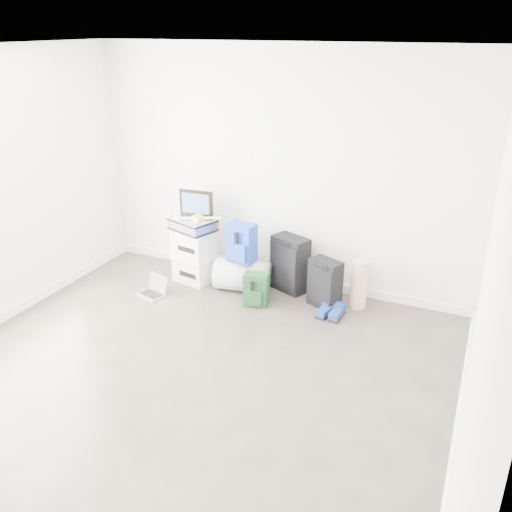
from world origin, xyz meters
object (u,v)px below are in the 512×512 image
at_px(briefcase, 193,224).
at_px(duffel_bag, 242,275).
at_px(large_suitcase, 290,264).
at_px(laptop, 154,290).
at_px(boxes_stack, 194,255).
at_px(carry_on, 325,284).

bearing_deg(briefcase, duffel_bag, 17.73).
bearing_deg(duffel_bag, large_suitcase, 18.11).
distance_m(large_suitcase, laptop, 1.59).
bearing_deg(laptop, duffel_bag, 47.79).
relative_size(duffel_bag, large_suitcase, 0.95).
xyz_separation_m(large_suitcase, laptop, (-1.37, -0.74, -0.27)).
bearing_deg(large_suitcase, boxes_stack, -146.18).
height_order(duffel_bag, laptop, duffel_bag).
relative_size(large_suitcase, carry_on, 1.20).
height_order(briefcase, laptop, briefcase).
xyz_separation_m(boxes_stack, carry_on, (1.62, 0.00, -0.05)).
relative_size(briefcase, large_suitcase, 0.75).
bearing_deg(boxes_stack, carry_on, 10.68).
xyz_separation_m(boxes_stack, laptop, (-0.24, -0.52, -0.27)).
bearing_deg(duffel_bag, laptop, -157.05).
distance_m(briefcase, duffel_bag, 0.83).
relative_size(carry_on, laptop, 1.51).
bearing_deg(boxes_stack, laptop, -104.62).
distance_m(duffel_bag, laptop, 1.03).
relative_size(large_suitcase, laptop, 1.81).
bearing_deg(large_suitcase, duffel_bag, -132.09).
height_order(boxes_stack, duffel_bag, boxes_stack).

